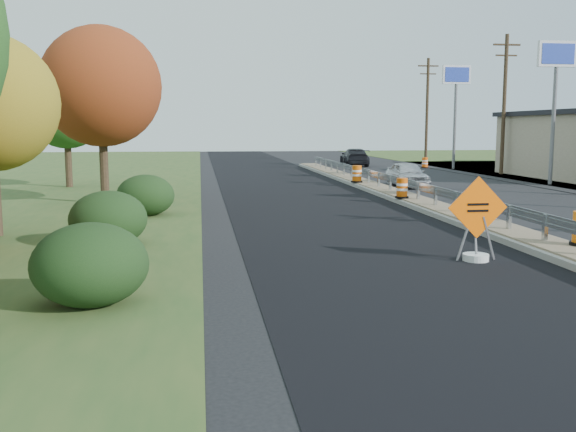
{
  "coord_description": "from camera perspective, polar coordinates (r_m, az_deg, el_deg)",
  "views": [
    {
      "loc": [
        -9.01,
        -17.65,
        3.19
      ],
      "look_at": [
        -6.95,
        -2.64,
        1.1
      ],
      "focal_mm": 40.0,
      "sensor_mm": 36.0,
      "label": 1
    }
  ],
  "objects": [
    {
      "name": "caution_sign",
      "position": [
        16.04,
        16.4,
        -2.05
      ],
      "size": [
        1.49,
        0.62,
        2.05
      ],
      "rotation": [
        0.0,
        0.0,
        0.02
      ],
      "color": "white",
      "rests_on": "ground"
    },
    {
      "name": "barrel_median_mid",
      "position": [
        27.59,
        10.1,
        2.42
      ],
      "size": [
        0.58,
        0.58,
        0.85
      ],
      "color": "black",
      "rests_on": "median"
    },
    {
      "name": "median",
      "position": [
        27.36,
        11.48,
        1.24
      ],
      "size": [
        1.6,
        55.0,
        0.23
      ],
      "color": "gray",
      "rests_on": "ground"
    },
    {
      "name": "utility_pole_nmid",
      "position": [
        46.46,
        18.67,
        9.6
      ],
      "size": [
        1.9,
        0.26,
        9.4
      ],
      "color": "#473523",
      "rests_on": "ground"
    },
    {
      "name": "ground",
      "position": [
        20.07,
        18.99,
        -1.72
      ],
      "size": [
        140.0,
        140.0,
        0.0
      ],
      "primitive_type": "plane",
      "color": "black",
      "rests_on": "ground"
    },
    {
      "name": "tree_near_red",
      "position": [
        27.99,
        -16.29,
        10.97
      ],
      "size": [
        4.95,
        4.95,
        7.35
      ],
      "color": "#473523",
      "rests_on": "ground"
    },
    {
      "name": "barrel_median_far",
      "position": [
        35.19,
        6.14,
        3.71
      ],
      "size": [
        0.63,
        0.63,
        0.92
      ],
      "color": "black",
      "rests_on": "median"
    },
    {
      "name": "hedge_north",
      "position": [
        23.86,
        -12.55,
        1.82
      ],
      "size": [
        2.09,
        2.09,
        1.52
      ],
      "primitive_type": "ellipsoid",
      "color": "black",
      "rests_on": "ground"
    },
    {
      "name": "car_dark_far",
      "position": [
        54.5,
        5.93,
        5.22
      ],
      "size": [
        2.56,
        5.21,
        1.46
      ],
      "primitive_type": "imported",
      "rotation": [
        0.0,
        0.0,
        3.04
      ],
      "color": "black",
      "rests_on": "ground"
    },
    {
      "name": "barrel_shoulder_far",
      "position": [
        52.54,
        12.08,
        4.64
      ],
      "size": [
        0.57,
        0.57,
        0.84
      ],
      "color": "black",
      "rests_on": "ground"
    },
    {
      "name": "tree_near_back",
      "position": [
        36.35,
        -19.13,
        9.04
      ],
      "size": [
        4.29,
        4.29,
        6.37
      ],
      "color": "#473523",
      "rests_on": "ground"
    },
    {
      "name": "pylon_sign_north",
      "position": [
        51.6,
        14.72,
        11.25
      ],
      "size": [
        2.2,
        0.3,
        7.9
      ],
      "color": "slate",
      "rests_on": "ground"
    },
    {
      "name": "hedge_south",
      "position": [
        12.07,
        -17.18,
        -4.12
      ],
      "size": [
        2.09,
        2.09,
        1.52
      ],
      "primitive_type": "ellipsoid",
      "color": "black",
      "rests_on": "ground"
    },
    {
      "name": "hedge_mid",
      "position": [
        17.99,
        -15.69,
        -0.2
      ],
      "size": [
        2.09,
        2.09,
        1.52
      ],
      "primitive_type": "ellipsoid",
      "color": "black",
      "rests_on": "ground"
    },
    {
      "name": "milled_overlay",
      "position": [
        28.22,
        1.65,
        1.37
      ],
      "size": [
        7.2,
        120.0,
        0.01
      ],
      "primitive_type": "cube",
      "color": "black",
      "rests_on": "ground"
    },
    {
      "name": "car_silver",
      "position": [
        35.52,
        10.56,
        3.66
      ],
      "size": [
        1.65,
        3.99,
        1.35
      ],
      "primitive_type": "imported",
      "rotation": [
        0.0,
        0.0,
        -0.01
      ],
      "color": "silver",
      "rests_on": "ground"
    },
    {
      "name": "guardrail",
      "position": [
        28.24,
        10.84,
        2.71
      ],
      "size": [
        0.1,
        46.15,
        0.72
      ],
      "color": "silver",
      "rests_on": "median"
    },
    {
      "name": "pylon_sign_mid",
      "position": [
        39.04,
        22.75,
        12.09
      ],
      "size": [
        2.2,
        0.3,
        7.9
      ],
      "color": "slate",
      "rests_on": "ground"
    },
    {
      "name": "utility_pole_north",
      "position": [
        60.28,
        12.26,
        9.34
      ],
      "size": [
        1.9,
        0.26,
        9.4
      ],
      "color": "#473523",
      "rests_on": "ground"
    }
  ]
}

